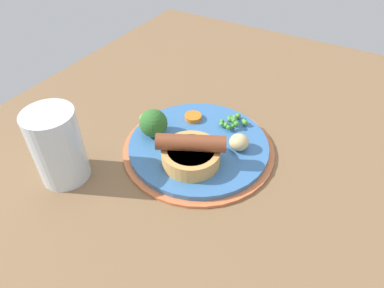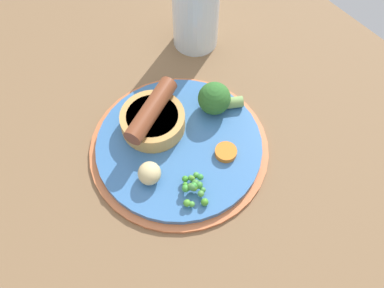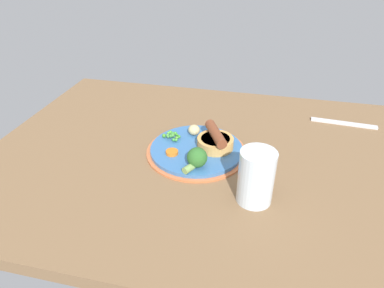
{
  "view_description": "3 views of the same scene",
  "coord_description": "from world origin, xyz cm",
  "views": [
    {
      "loc": [
        -34.77,
        -20.54,
        41.42
      ],
      "look_at": [
        0.6,
        0.14,
        5.58
      ],
      "focal_mm": 32.0,
      "sensor_mm": 36.0,
      "label": 1
    },
    {
      "loc": [
        28.56,
        -17.58,
        54.6
      ],
      "look_at": [
        4.53,
        0.76,
        6.03
      ],
      "focal_mm": 40.0,
      "sensor_mm": 36.0,
      "label": 2
    },
    {
      "loc": [
        -12.6,
        70.33,
        50.38
      ],
      "look_at": [
        3.23,
        2.05,
        6.6
      ],
      "focal_mm": 32.0,
      "sensor_mm": 36.0,
      "label": 3
    }
  ],
  "objects": [
    {
      "name": "dining_table",
      "position": [
        0.0,
        0.0,
        1.5
      ],
      "size": [
        110.0,
        80.0,
        3.0
      ],
      "primitive_type": "cube",
      "color": "brown",
      "rests_on": "ground"
    },
    {
      "name": "broccoli_floret_near",
      "position": [
        0.84,
        7.79,
        6.65
      ],
      "size": [
        5.11,
        6.47,
        4.7
      ],
      "rotation": [
        0.0,
        0.0,
        4.21
      ],
      "color": "#2D6628",
      "rests_on": "dinner_plate"
    },
    {
      "name": "carrot_slice_0",
      "position": [
        7.75,
        4.09,
        4.82
      ],
      "size": [
        3.62,
        3.62,
        0.85
      ],
      "primitive_type": "cylinder",
      "rotation": [
        0.0,
        0.0,
        0.24
      ],
      "color": "orange",
      "rests_on": "dinner_plate"
    },
    {
      "name": "dinner_plate",
      "position": [
        2.55,
        0.47,
        3.57
      ],
      "size": [
        25.12,
        25.12,
        1.4
      ],
      "color": "#CC6B3D",
      "rests_on": "dining_table"
    },
    {
      "name": "potato_chunk_1",
      "position": [
        4.6,
        -6.22,
        5.76
      ],
      "size": [
        4.39,
        4.36,
        2.71
      ],
      "primitive_type": "ellipsoid",
      "rotation": [
        0.0,
        0.0,
        5.61
      ],
      "color": "#CCB77F",
      "rests_on": "dinner_plate"
    },
    {
      "name": "sausage_pudding",
      "position": [
        -1.96,
        -1.17,
        6.37
      ],
      "size": [
        9.03,
        10.42,
        5.19
      ],
      "rotation": [
        0.0,
        0.0,
        2.04
      ],
      "color": "tan",
      "rests_on": "dinner_plate"
    },
    {
      "name": "pea_pile",
      "position": [
        9.73,
        -2.82,
        5.39
      ],
      "size": [
        4.94,
        4.47,
        1.91
      ],
      "color": "#4E8427",
      "rests_on": "dinner_plate"
    },
    {
      "name": "drinking_glass",
      "position": [
        -12.8,
        14.72,
        8.83
      ],
      "size": [
        7.29,
        7.29,
        11.65
      ],
      "primitive_type": "cylinder",
      "color": "silver",
      "rests_on": "dining_table"
    }
  ]
}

